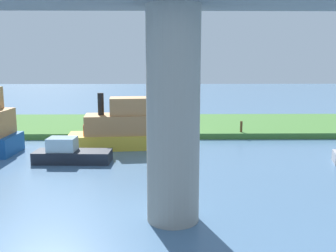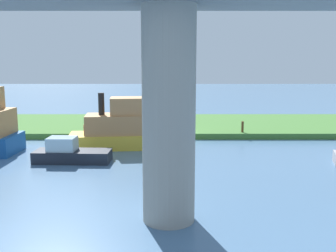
% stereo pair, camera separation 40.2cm
% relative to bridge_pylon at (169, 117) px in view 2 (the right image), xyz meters
% --- Properties ---
extents(ground_plane, '(160.00, 160.00, 0.00)m').
position_rel_bridge_pylon_xyz_m(ground_plane, '(-0.01, -16.39, -4.29)').
color(ground_plane, '#4C7093').
extents(grassy_bank, '(80.00, 12.00, 0.50)m').
position_rel_bridge_pylon_xyz_m(grassy_bank, '(-0.01, -22.39, -4.04)').
color(grassy_bank, '#427533').
rests_on(grassy_bank, ground).
extents(bridge_pylon, '(2.12, 2.12, 8.59)m').
position_rel_bridge_pylon_xyz_m(bridge_pylon, '(0.00, 0.00, 0.00)').
color(bridge_pylon, '#9E998E').
rests_on(bridge_pylon, ground).
extents(person_on_bank, '(0.44, 0.44, 1.39)m').
position_rel_bridge_pylon_xyz_m(person_on_bank, '(5.16, -19.85, -3.09)').
color(person_on_bank, '#2D334C').
rests_on(person_on_bank, grassy_bank).
extents(mooring_post, '(0.20, 0.20, 0.93)m').
position_rel_bridge_pylon_xyz_m(mooring_post, '(-6.32, -17.11, -3.33)').
color(mooring_post, brown).
rests_on(mooring_post, grassy_bank).
extents(pontoon_yellow, '(4.95, 1.92, 1.63)m').
position_rel_bridge_pylon_xyz_m(pontoon_yellow, '(6.37, -9.24, -3.71)').
color(pontoon_yellow, '#1E232D').
rests_on(pontoon_yellow, ground).
extents(riverboat_paddlewheel, '(8.35, 3.47, 4.16)m').
position_rel_bridge_pylon_xyz_m(riverboat_paddlewheel, '(3.07, -13.54, -2.75)').
color(riverboat_paddlewheel, gold).
rests_on(riverboat_paddlewheel, ground).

